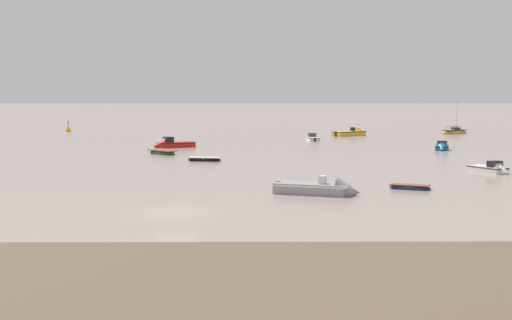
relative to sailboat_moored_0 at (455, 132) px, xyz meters
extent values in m
plane|color=gray|center=(-40.50, -84.57, -0.29)|extent=(800.00, 800.00, 0.00)
cube|color=brown|center=(-31.19, -103.46, -0.16)|extent=(358.00, 16.77, 0.25)
ellipsoid|color=gold|center=(-0.01, 0.00, -0.08)|extent=(5.87, 4.96, 1.02)
cube|color=#33383F|center=(-0.01, 0.00, 0.33)|extent=(5.05, 4.29, 0.10)
cube|color=#33383F|center=(0.23, 0.17, 0.61)|extent=(1.75, 1.66, 0.37)
cylinder|color=#B7BABF|center=(0.43, 0.31, 3.23)|extent=(0.10, 0.10, 5.61)
cylinder|color=beige|center=(-0.61, -0.44, 0.99)|extent=(2.76, 2.07, 0.20)
ellipsoid|color=navy|center=(-23.58, -73.87, -0.17)|extent=(3.37, 2.32, 0.51)
cube|color=brown|center=(-23.58, -73.87, 0.04)|extent=(3.12, 2.20, 0.07)
cube|color=brown|center=(-23.58, -73.87, -0.03)|extent=(0.59, 0.98, 0.05)
cube|color=white|center=(-13.92, -62.03, -0.10)|extent=(3.10, 4.03, 0.73)
cone|color=white|center=(-13.02, -63.77, -0.10)|extent=(1.84, 1.71, 1.47)
cube|color=black|center=(-13.90, -62.07, 0.17)|extent=(3.16, 4.12, 0.08)
cube|color=black|center=(-13.50, -62.83, 0.55)|extent=(1.45, 1.33, 0.57)
cube|color=#384751|center=(-13.30, -63.22, 0.59)|extent=(1.08, 0.69, 0.45)
cube|color=black|center=(-14.75, -60.42, 0.01)|extent=(0.37, 0.34, 0.52)
cube|color=red|center=(-45.39, -31.10, -0.06)|extent=(5.06, 3.59, 0.92)
cone|color=red|center=(-47.64, -32.04, -0.06)|extent=(2.06, 2.26, 1.84)
cube|color=black|center=(-45.44, -31.12, 0.29)|extent=(5.17, 3.67, 0.10)
cube|color=black|center=(-46.42, -31.53, 0.76)|extent=(1.60, 1.78, 0.71)
cube|color=#384751|center=(-46.94, -31.75, 0.81)|extent=(0.77, 1.39, 0.57)
cube|color=black|center=(-43.28, -30.22, 0.08)|extent=(0.41, 0.45, 0.65)
ellipsoid|color=#23602D|center=(-46.03, -41.93, -0.14)|extent=(4.08, 4.05, 0.68)
cube|color=brown|center=(-46.03, -41.93, 0.15)|extent=(3.82, 3.79, 0.09)
cube|color=brown|center=(-46.03, -41.93, 0.05)|extent=(1.12, 1.13, 0.07)
cube|color=white|center=(-26.20, -18.19, -0.11)|extent=(1.76, 3.74, 0.72)
cone|color=white|center=(-26.33, -16.29, -0.11)|extent=(1.51, 1.23, 1.44)
cube|color=#33383F|center=(-26.21, -18.15, 0.16)|extent=(1.79, 3.83, 0.08)
cube|color=#33383F|center=(-26.26, -17.32, 0.53)|extent=(1.19, 0.95, 0.56)
cube|color=#384751|center=(-26.29, -16.88, 0.57)|extent=(1.10, 0.27, 0.44)
cube|color=black|center=(-26.08, -19.97, 0.00)|extent=(0.30, 0.24, 0.51)
cube|color=gold|center=(-19.28, -6.35, -0.02)|extent=(5.81, 4.82, 1.07)
cone|color=gold|center=(-16.87, -4.83, -0.02)|extent=(2.59, 2.72, 2.15)
cube|color=black|center=(-19.22, -6.32, 0.38)|extent=(5.94, 4.92, 0.12)
cube|color=black|center=(-18.57, -5.90, 0.81)|extent=(0.78, 0.86, 0.59)
cube|color=black|center=(-21.52, -7.77, 0.14)|extent=(0.51, 0.54, 0.76)
cube|color=#197084|center=(-11.29, -35.48, -0.10)|extent=(2.57, 4.19, 0.77)
cone|color=#197084|center=(-11.81, -37.46, -0.10)|extent=(1.80, 1.57, 1.54)
cube|color=black|center=(-11.30, -35.53, 0.19)|extent=(2.62, 4.29, 0.09)
cube|color=black|center=(-11.53, -36.38, 0.59)|extent=(1.42, 1.22, 0.60)
cube|color=#384751|center=(-11.65, -36.84, 0.63)|extent=(1.18, 0.50, 0.48)
cube|color=black|center=(-10.80, -33.64, 0.02)|extent=(0.36, 0.31, 0.55)
ellipsoid|color=black|center=(-40.58, -50.62, -0.16)|extent=(3.76, 1.88, 0.57)
cube|color=silver|center=(-40.58, -50.62, 0.08)|extent=(3.47, 1.80, 0.08)
cube|color=silver|center=(-40.58, -50.62, 0.00)|extent=(0.43, 1.13, 0.06)
cube|color=gray|center=(-31.28, -76.39, -0.03)|extent=(5.71, 3.94, 1.04)
cone|color=gray|center=(-28.71, -77.39, -0.03)|extent=(2.29, 2.53, 2.08)
cube|color=silver|center=(-31.23, -76.41, 0.36)|extent=(5.84, 4.03, 0.12)
cube|color=silver|center=(-30.53, -76.68, 0.78)|extent=(0.68, 0.81, 0.58)
cube|color=black|center=(-33.69, -75.46, 0.13)|extent=(0.45, 0.50, 0.74)
cylinder|color=gold|center=(-68.61, 6.67, -0.11)|extent=(0.90, 0.90, 0.70)
cone|color=gold|center=(-68.61, 6.67, 0.59)|extent=(0.72, 0.72, 0.70)
cylinder|color=black|center=(-68.61, 6.67, 1.39)|extent=(0.10, 0.10, 0.90)
camera|label=1|loc=(-35.89, -130.79, 7.21)|focal=53.04mm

